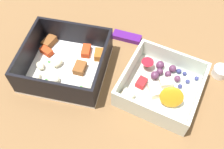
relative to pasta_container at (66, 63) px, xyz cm
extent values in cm
cube|color=brown|center=(11.12, 1.18, -3.16)|extent=(80.00, 80.00, 2.00)
cube|color=white|center=(0.01, -0.14, -1.86)|extent=(18.73, 17.89, 0.60)
cube|color=black|center=(-8.44, -0.77, 1.57)|extent=(1.83, 16.63, 6.26)
cube|color=black|center=(8.46, 0.49, 1.57)|extent=(1.83, 16.63, 6.26)
cube|color=black|center=(-0.58, 7.86, 1.57)|extent=(16.34, 1.81, 6.26)
cube|color=black|center=(0.61, -8.13, 1.57)|extent=(16.34, 1.81, 6.26)
ellipsoid|color=beige|center=(-2.10, -6.37, -0.62)|extent=(3.24, 3.23, 1.35)
ellipsoid|color=beige|center=(-5.52, -1.77, -0.74)|extent=(2.86, 2.82, 1.18)
ellipsoid|color=beige|center=(-1.08, -4.32, -0.66)|extent=(3.13, 2.77, 1.30)
ellipsoid|color=beige|center=(6.79, -3.76, -0.52)|extent=(3.05, 2.18, 1.50)
ellipsoid|color=beige|center=(-2.14, 0.02, -0.67)|extent=(2.77, 3.11, 1.28)
ellipsoid|color=beige|center=(-4.85, -4.64, -0.85)|extent=(1.95, 2.36, 1.01)
cube|color=red|center=(2.77, 5.27, -0.80)|extent=(2.35, 3.50, 1.52)
cube|color=brown|center=(-6.61, 5.38, -0.75)|extent=(2.87, 3.93, 1.63)
cube|color=#AD5B1E|center=(6.09, 5.05, -0.71)|extent=(2.65, 3.23, 1.71)
cube|color=red|center=(-6.07, 2.54, -0.87)|extent=(3.34, 2.55, 1.40)
cube|color=brown|center=(3.16, 0.24, -0.79)|extent=(2.46, 3.24, 1.56)
cube|color=#387A33|center=(5.00, -3.93, -1.46)|extent=(0.60, 0.40, 0.20)
cube|color=#387A33|center=(-4.42, 0.22, -1.46)|extent=(0.60, 0.40, 0.20)
cube|color=#387A33|center=(-2.92, -4.39, -1.46)|extent=(0.60, 0.40, 0.20)
cube|color=#387A33|center=(-3.38, -6.42, -1.46)|extent=(0.60, 0.40, 0.20)
cube|color=silver|center=(21.23, 0.55, -1.86)|extent=(17.92, 18.02, 0.60)
cube|color=silver|center=(13.87, 1.79, 0.62)|extent=(3.20, 15.53, 4.37)
cube|color=silver|center=(28.59, -0.70, 0.62)|extent=(3.20, 15.53, 4.37)
cube|color=silver|center=(22.48, 7.97, 0.62)|extent=(14.23, 2.98, 4.37)
cube|color=silver|center=(19.97, -6.87, 0.62)|extent=(14.23, 2.98, 4.37)
ellipsoid|color=orange|center=(23.68, -2.35, 0.98)|extent=(4.98, 3.66, 4.89)
cube|color=#F4EACC|center=(20.26, -0.74, -0.63)|extent=(3.63, 3.87, 1.86)
cube|color=#F4EACC|center=(22.11, 1.87, -0.78)|extent=(3.19, 2.88, 1.56)
cube|color=#F4EACC|center=(15.11, -3.35, -0.84)|extent=(2.94, 2.62, 1.45)
cube|color=red|center=(17.11, 0.46, -0.84)|extent=(2.37, 2.80, 1.46)
sphere|color=#562D4C|center=(22.86, 5.97, -0.72)|extent=(1.69, 1.69, 1.69)
sphere|color=#562D4C|center=(24.29, 3.72, -0.85)|extent=(1.44, 1.44, 1.44)
sphere|color=#562D4C|center=(20.03, 6.08, -0.61)|extent=(1.92, 1.92, 1.92)
sphere|color=#562D4C|center=(19.47, 2.98, -0.62)|extent=(1.90, 1.90, 1.90)
sphere|color=#562D4C|center=(22.15, 4.35, -0.86)|extent=(1.41, 1.41, 1.41)
sphere|color=#562D4C|center=(20.31, 4.44, -0.79)|extent=(1.55, 1.55, 1.55)
cone|color=red|center=(17.27, 5.20, -0.47)|extent=(2.74, 2.74, 2.19)
sphere|color=navy|center=(24.32, 5.93, -0.97)|extent=(1.18, 1.18, 1.18)
sphere|color=navy|center=(26.55, 3.81, -1.07)|extent=(0.98, 0.98, 0.98)
sphere|color=navy|center=(25.15, 2.12, -1.07)|extent=(0.98, 0.98, 0.98)
sphere|color=navy|center=(25.65, 5.74, -1.09)|extent=(0.95, 0.95, 0.95)
sphere|color=navy|center=(28.31, 5.20, -1.07)|extent=(0.98, 0.98, 0.98)
cube|color=#51197A|center=(10.56, 12.99, -1.56)|extent=(7.06, 2.59, 1.20)
cylinder|color=white|center=(33.10, 8.55, -1.11)|extent=(3.38, 3.38, 2.12)
camera|label=1|loc=(19.83, -29.94, 45.18)|focal=41.29mm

